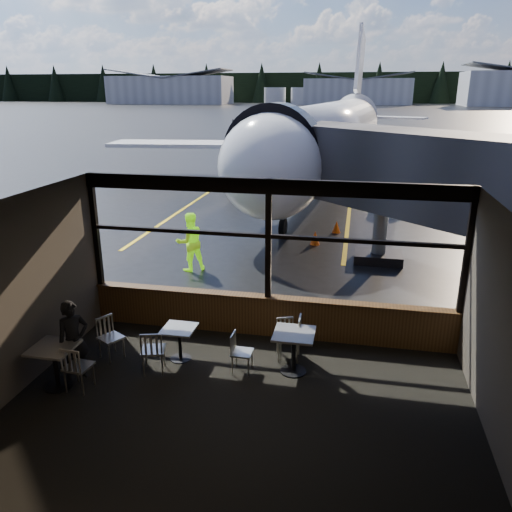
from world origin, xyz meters
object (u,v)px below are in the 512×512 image
(jet_bridge, at_px, (420,190))
(cafe_table_mid, at_px, (180,344))
(airliner, at_px, (332,92))
(passenger, at_px, (74,341))
(chair_near_w, at_px, (242,353))
(chair_near_n, at_px, (286,338))
(ground_crew, at_px, (190,242))
(cone_nose, at_px, (315,238))
(cafe_table_left, at_px, (56,367))
(cone_wing, at_px, (228,171))
(cone_extra, at_px, (336,227))
(cafe_table_near, at_px, (294,353))
(chair_mid_w, at_px, (111,338))
(chair_left_s, at_px, (78,367))
(chair_near_e, at_px, (289,338))
(chair_mid_s, at_px, (153,350))

(jet_bridge, xyz_separation_m, cafe_table_mid, (-5.15, -6.91, -2.03))
(airliner, relative_size, cafe_table_mid, 47.27)
(jet_bridge, height_order, passenger, jet_bridge)
(jet_bridge, distance_m, chair_near_w, 8.31)
(chair_near_n, height_order, ground_crew, ground_crew)
(airliner, bearing_deg, cone_nose, -83.36)
(cafe_table_left, bearing_deg, cone_nose, 68.73)
(cafe_table_left, xyz_separation_m, ground_crew, (0.38, 6.51, 0.47))
(jet_bridge, distance_m, cone_nose, 4.14)
(airliner, xyz_separation_m, chair_near_n, (0.43, -20.20, -4.71))
(cone_wing, bearing_deg, cone_extra, -58.50)
(cafe_table_near, bearing_deg, passenger, -165.92)
(cafe_table_near, xyz_separation_m, ground_crew, (-3.80, 5.15, 0.47))
(jet_bridge, distance_m, cafe_table_mid, 8.85)
(passenger, bearing_deg, chair_near_n, -24.40)
(chair_near_w, bearing_deg, chair_mid_w, -88.93)
(jet_bridge, relative_size, passenger, 6.98)
(airliner, height_order, cone_extra, airliner)
(chair_near_w, height_order, chair_left_s, chair_left_s)
(cafe_table_left, relative_size, chair_near_e, 0.87)
(cafe_table_mid, height_order, chair_near_n, chair_near_n)
(airliner, distance_m, chair_mid_w, 21.69)
(cone_nose, xyz_separation_m, cone_extra, (0.67, 1.70, -0.01))
(cone_extra, bearing_deg, cafe_table_mid, -104.52)
(airliner, xyz_separation_m, chair_near_w, (-0.32, -20.96, -4.70))
(ground_crew, bearing_deg, chair_near_w, 79.35)
(chair_left_s, height_order, cone_extra, chair_left_s)
(cafe_table_near, bearing_deg, chair_near_e, 108.03)
(cafe_table_near, relative_size, ground_crew, 0.48)
(chair_left_s, distance_m, cone_nose, 10.44)
(jet_bridge, distance_m, chair_left_s, 10.75)
(chair_mid_s, distance_m, passenger, 1.47)
(airliner, distance_m, cone_nose, 13.20)
(cone_extra, bearing_deg, chair_near_e, -92.88)
(jet_bridge, height_order, chair_mid_s, jet_bridge)
(passenger, bearing_deg, chair_left_s, -100.36)
(cafe_table_left, distance_m, ground_crew, 6.54)
(chair_near_e, height_order, chair_mid_w, chair_near_e)
(chair_near_n, distance_m, chair_mid_s, 2.66)
(chair_near_e, relative_size, cone_extra, 2.09)
(ground_crew, distance_m, cone_wing, 17.57)
(airliner, xyz_separation_m, passenger, (-3.35, -21.78, -4.33))
(cafe_table_mid, bearing_deg, chair_near_w, -8.76)
(airliner, height_order, cone_wing, airliner)
(cafe_table_mid, distance_m, cone_wing, 22.88)
(chair_left_s, distance_m, cone_wing, 23.98)
(chair_near_w, bearing_deg, cafe_table_near, 101.59)
(chair_near_e, relative_size, cone_wing, 1.67)
(chair_mid_s, height_order, passenger, passenger)
(chair_mid_s, bearing_deg, passenger, -175.11)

